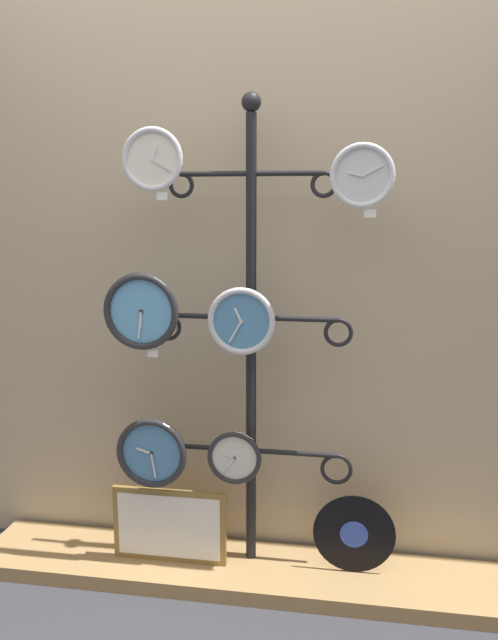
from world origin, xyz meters
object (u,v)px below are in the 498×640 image
vinyl_record (354,534)px  clock_middle_left (141,311)px  display_stand (251,425)px  picture_frame (169,526)px  clock_bottom_left (152,453)px  clock_top_right (362,176)px  clock_middle_center (242,321)px  clock_top_left (153,159)px  clock_bottom_center (235,457)px

vinyl_record → clock_middle_left: bearing=-175.0°
display_stand → picture_frame: size_ratio=4.05×
clock_bottom_left → vinyl_record: clock_bottom_left is taller
picture_frame → clock_middle_left: bearing=-159.1°
clock_top_right → clock_middle_center: size_ratio=0.88×
clock_middle_center → clock_top_right: bearing=0.4°
picture_frame → clock_middle_center: bearing=-2.0°
clock_top_left → picture_frame: clock_top_left is taller
clock_bottom_left → vinyl_record: 0.84m
clock_bottom_center → display_stand: bearing=59.5°
clock_top_right → clock_bottom_center: size_ratio=1.05×
clock_middle_center → clock_bottom_left: (-0.35, -0.02, -0.52)m
clock_middle_center → clock_bottom_left: bearing=-177.1°
clock_top_left → vinyl_record: bearing=4.7°
picture_frame → clock_top_left: bearing=-133.6°
clock_top_left → clock_middle_center: (0.32, 0.01, -0.58)m
clock_bottom_left → clock_bottom_center: clock_bottom_left is taller
clock_top_left → clock_bottom_center: (0.29, 0.02, -1.11)m
clock_middle_left → display_stand: bearing=15.8°
display_stand → clock_top_left: size_ratio=8.30×
display_stand → vinyl_record: (0.41, -0.04, -0.40)m
clock_bottom_left → vinyl_record: bearing=5.1°
clock_top_right → clock_middle_left: 0.93m
clock_bottom_left → clock_middle_center: bearing=2.9°
clock_middle_left → clock_middle_center: size_ratio=1.15×
vinyl_record → picture_frame: size_ratio=0.69×
clock_top_right → picture_frame: clock_top_right is taller
clock_middle_center → clock_bottom_left: clock_middle_center is taller
display_stand → clock_middle_left: 0.61m
clock_middle_left → clock_middle_center: (0.37, 0.02, -0.03)m
clock_bottom_left → picture_frame: 0.32m
clock_bottom_left → picture_frame: size_ratio=0.61×
clock_middle_center → display_stand: bearing=77.4°
clock_bottom_left → picture_frame: (0.05, 0.03, -0.31)m
display_stand → vinyl_record: bearing=-5.7°
clock_middle_center → clock_bottom_left: size_ratio=0.89×
clock_bottom_left → picture_frame: bearing=27.6°
clock_middle_center → picture_frame: 0.89m
clock_middle_left → vinyl_record: clock_middle_left is taller
clock_middle_left → clock_bottom_left: (0.02, 0.00, -0.55)m
clock_middle_left → picture_frame: bearing=20.9°
display_stand → clock_bottom_left: 0.40m
vinyl_record → display_stand: bearing=174.3°
display_stand → clock_middle_left: display_stand is taller
display_stand → clock_top_right: 1.03m
clock_top_right → picture_frame: size_ratio=0.48×
display_stand → clock_top_left: bearing=-163.1°
display_stand → clock_middle_left: bearing=-164.2°
clock_middle_center → clock_bottom_center: 0.53m
clock_middle_center → picture_frame: size_ratio=0.54×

